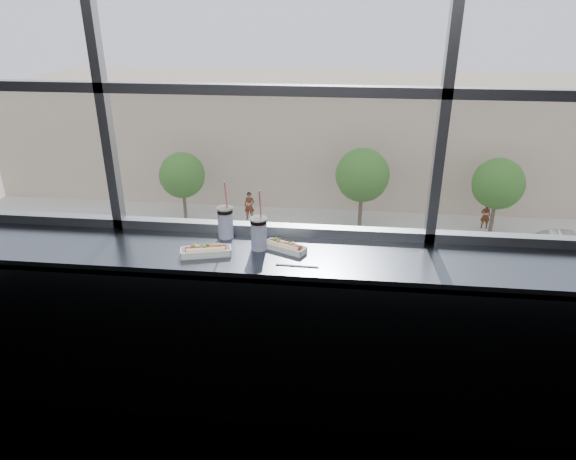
# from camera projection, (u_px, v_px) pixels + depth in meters

# --- Properties ---
(wall_back_lower) EXTENTS (6.00, 0.00, 6.00)m
(wall_back_lower) POSITION_uv_depth(u_px,v_px,m) (271.00, 306.00, 3.52)
(wall_back_lower) COLOR black
(wall_back_lower) RESTS_ON ground
(window_glass) EXTENTS (6.00, 0.00, 6.00)m
(window_glass) POSITION_uv_depth(u_px,v_px,m) (267.00, 34.00, 2.83)
(window_glass) COLOR silver
(window_glass) RESTS_ON ground
(window_mullions) EXTENTS (6.00, 0.08, 2.40)m
(window_mullions) POSITION_uv_depth(u_px,v_px,m) (267.00, 34.00, 2.81)
(window_mullions) COLOR gray
(window_mullions) RESTS_ON ground
(counter) EXTENTS (6.00, 0.55, 0.06)m
(counter) POSITION_uv_depth(u_px,v_px,m) (263.00, 256.00, 3.06)
(counter) COLOR #525861
(counter) RESTS_ON ground
(counter_fascia) EXTENTS (6.00, 0.04, 1.04)m
(counter_fascia) POSITION_uv_depth(u_px,v_px,m) (258.00, 354.00, 3.04)
(counter_fascia) COLOR #525861
(counter_fascia) RESTS_ON ground
(hotdog_tray_left) EXTENTS (0.31, 0.17, 0.07)m
(hotdog_tray_left) POSITION_uv_depth(u_px,v_px,m) (206.00, 251.00, 3.00)
(hotdog_tray_left) COLOR white
(hotdog_tray_left) RESTS_ON counter
(hotdog_tray_right) EXTENTS (0.27, 0.18, 0.06)m
(hotdog_tray_right) POSITION_uv_depth(u_px,v_px,m) (285.00, 246.00, 3.06)
(hotdog_tray_right) COLOR white
(hotdog_tray_right) RESTS_ON counter
(soda_cup_left) EXTENTS (0.10, 0.10, 0.38)m
(soda_cup_left) POSITION_uv_depth(u_px,v_px,m) (225.00, 221.00, 3.20)
(soda_cup_left) COLOR white
(soda_cup_left) RESTS_ON counter
(soda_cup_right) EXTENTS (0.10, 0.10, 0.38)m
(soda_cup_right) POSITION_uv_depth(u_px,v_px,m) (259.00, 232.00, 3.04)
(soda_cup_right) COLOR white
(soda_cup_right) RESTS_ON counter
(loose_straw) EXTENTS (0.24, 0.02, 0.01)m
(loose_straw) POSITION_uv_depth(u_px,v_px,m) (297.00, 266.00, 2.88)
(loose_straw) COLOR white
(loose_straw) RESTS_ON counter
(wrapper) EXTENTS (0.09, 0.07, 0.02)m
(wrapper) POSITION_uv_depth(u_px,v_px,m) (210.00, 251.00, 3.04)
(wrapper) COLOR silver
(wrapper) RESTS_ON counter
(plaza_ground) EXTENTS (120.00, 120.00, 0.00)m
(plaza_ground) POSITION_uv_depth(u_px,v_px,m) (339.00, 161.00, 47.71)
(plaza_ground) COLOR beige
(plaza_ground) RESTS_ON ground
(street_asphalt) EXTENTS (80.00, 10.00, 0.06)m
(street_asphalt) POSITION_uv_depth(u_px,v_px,m) (329.00, 288.00, 26.36)
(street_asphalt) COLOR black
(street_asphalt) RESTS_ON plaza_ground
(far_sidewalk) EXTENTS (80.00, 6.00, 0.04)m
(far_sidewalk) POSITION_uv_depth(u_px,v_px,m) (334.00, 227.00, 33.63)
(far_sidewalk) COLOR beige
(far_sidewalk) RESTS_ON plaza_ground
(far_building) EXTENTS (50.00, 14.00, 8.00)m
(far_building) POSITION_uv_depth(u_px,v_px,m) (340.00, 132.00, 41.10)
(far_building) COLOR tan
(far_building) RESTS_ON plaza_ground
(car_near_c) EXTENTS (2.47, 5.64, 1.86)m
(car_near_c) POSITION_uv_depth(u_px,v_px,m) (296.00, 313.00, 22.47)
(car_near_c) COLOR #5C000A
(car_near_c) RESTS_ON street_asphalt
(car_far_b) EXTENTS (2.42, 5.67, 1.88)m
(car_far_b) POSITION_uv_depth(u_px,v_px,m) (396.00, 241.00, 29.23)
(car_far_b) COLOR #A4354B
(car_far_b) RESTS_ON street_asphalt
(car_near_d) EXTENTS (2.88, 6.68, 2.21)m
(car_near_d) POSITION_uv_depth(u_px,v_px,m) (511.00, 323.00, 21.47)
(car_near_d) COLOR silver
(car_near_d) RESTS_ON street_asphalt
(pedestrian_a) EXTENTS (1.02, 0.76, 2.29)m
(pedestrian_a) POSITION_uv_depth(u_px,v_px,m) (249.00, 203.00, 34.27)
(pedestrian_a) COLOR #66605B
(pedestrian_a) RESTS_ON far_sidewalk
(pedestrian_d) EXTENTS (0.91, 0.68, 2.04)m
(pedestrian_d) POSITION_uv_depth(u_px,v_px,m) (486.00, 213.00, 32.97)
(pedestrian_d) COLOR #66605B
(pedestrian_d) RESTS_ON far_sidewalk
(tree_left) EXTENTS (2.99, 2.99, 4.68)m
(tree_left) POSITION_uv_depth(u_px,v_px,m) (182.00, 175.00, 33.38)
(tree_left) COLOR #47382B
(tree_left) RESTS_ON far_sidewalk
(tree_center) EXTENTS (3.39, 3.39, 5.30)m
(tree_center) POSITION_uv_depth(u_px,v_px,m) (362.00, 175.00, 32.01)
(tree_center) COLOR #47382B
(tree_center) RESTS_ON far_sidewalk
(tree_right) EXTENTS (3.16, 3.16, 4.93)m
(tree_right) POSITION_uv_depth(u_px,v_px,m) (498.00, 184.00, 31.27)
(tree_right) COLOR #47382B
(tree_right) RESTS_ON far_sidewalk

